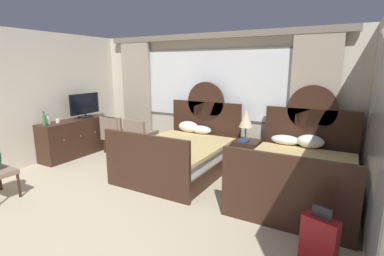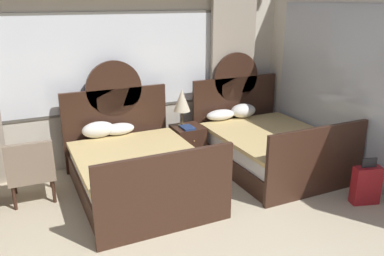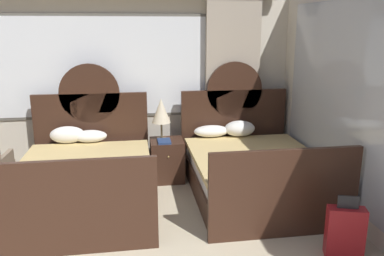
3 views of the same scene
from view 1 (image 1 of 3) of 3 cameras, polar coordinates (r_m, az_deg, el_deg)
ground_plane at (r=3.80m, az=-23.27°, el=-20.59°), size 24.00×24.00×0.00m
wall_back_window at (r=6.29m, az=4.18°, el=6.96°), size 5.89×0.22×2.70m
wall_left at (r=6.64m, az=-29.17°, el=5.14°), size 0.07×4.42×2.70m
wall_right_mirror at (r=3.57m, az=33.89°, el=-0.36°), size 0.08×4.42×2.70m
bed_near_window at (r=5.47m, az=-2.11°, el=-5.32°), size 1.63×2.18×1.68m
bed_near_mirror at (r=4.79m, az=20.61°, el=-8.75°), size 1.63×2.18×1.68m
nightstand_between_beds at (r=5.66m, az=10.95°, el=-5.42°), size 0.47×0.49×0.60m
table_lamp_on_nightstand at (r=5.57m, az=10.82°, el=1.88°), size 0.27×0.27×0.60m
book_on_nightstand at (r=5.50m, az=10.33°, el=-2.50°), size 0.18×0.26×0.03m
dresser_minibar at (r=6.93m, az=-22.74°, el=-1.89°), size 0.50×1.51×0.83m
tv_flatscreen at (r=7.01m, az=-20.73°, el=4.26°), size 0.20×0.79×0.56m
bottle_soda_green at (r=6.43m, az=-27.55°, el=1.44°), size 0.07×0.07×0.29m
bottle_water_clear at (r=6.53m, az=-26.88°, el=1.38°), size 0.05×0.05×0.21m
cup_on_dresser at (r=6.64m, az=-25.38°, el=1.33°), size 0.11×0.08×0.08m
armchair_by_window_left at (r=6.44m, az=-10.49°, el=-1.65°), size 0.59×0.59×0.86m
armchair_by_window_centre at (r=6.91m, az=-15.08°, el=-0.92°), size 0.61×0.61×0.86m
armchair_by_window_right at (r=6.91m, az=-15.00°, el=-0.93°), size 0.62×0.62×0.86m
suitcase_on_floor at (r=3.39m, az=24.17°, el=-19.87°), size 0.38×0.25×0.63m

